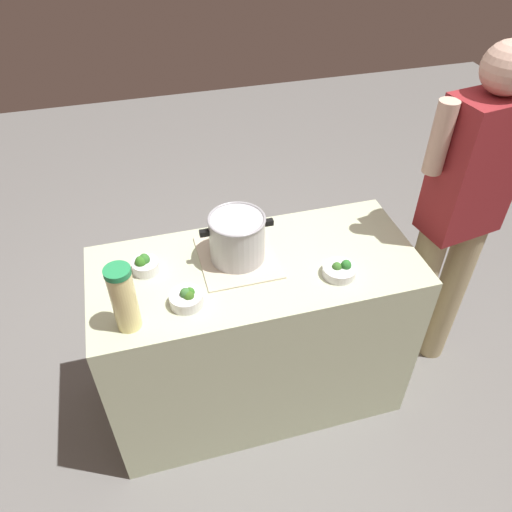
% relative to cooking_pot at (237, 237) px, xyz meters
% --- Properties ---
extents(ground_plane, '(8.00, 8.00, 0.00)m').
position_rel_cooking_pot_xyz_m(ground_plane, '(0.06, -0.07, -1.03)').
color(ground_plane, slate).
extents(counter_slab, '(1.39, 0.62, 0.92)m').
position_rel_cooking_pot_xyz_m(counter_slab, '(0.06, -0.07, -0.57)').
color(counter_slab, beige).
rests_on(counter_slab, ground_plane).
extents(dish_cloth, '(0.32, 0.36, 0.01)m').
position_rel_cooking_pot_xyz_m(dish_cloth, '(-0.00, 0.00, -0.11)').
color(dish_cloth, beige).
rests_on(dish_cloth, counter_slab).
extents(cooking_pot, '(0.31, 0.24, 0.20)m').
position_rel_cooking_pot_xyz_m(cooking_pot, '(0.00, 0.00, 0.00)').
color(cooking_pot, '#B7B7BC').
rests_on(cooking_pot, dish_cloth).
extents(lemonade_pitcher, '(0.09, 0.09, 0.28)m').
position_rel_cooking_pot_xyz_m(lemonade_pitcher, '(-0.47, -0.26, 0.03)').
color(lemonade_pitcher, '#F9E793').
rests_on(lemonade_pitcher, counter_slab).
extents(broccoli_bowl_front, '(0.13, 0.13, 0.08)m').
position_rel_cooking_pot_xyz_m(broccoli_bowl_front, '(-0.25, -0.21, -0.08)').
color(broccoli_bowl_front, silver).
rests_on(broccoli_bowl_front, counter_slab).
extents(broccoli_bowl_center, '(0.14, 0.14, 0.07)m').
position_rel_cooking_pot_xyz_m(broccoli_bowl_center, '(0.38, -0.21, -0.09)').
color(broccoli_bowl_center, silver).
rests_on(broccoli_bowl_center, counter_slab).
extents(broccoli_bowl_back, '(0.11, 0.11, 0.08)m').
position_rel_cooking_pot_xyz_m(broccoli_bowl_back, '(-0.39, 0.02, -0.08)').
color(broccoli_bowl_back, silver).
rests_on(broccoli_bowl_back, counter_slab).
extents(person_cook, '(0.50, 0.25, 1.75)m').
position_rel_cooking_pot_xyz_m(person_cook, '(1.01, -0.06, -0.06)').
color(person_cook, tan).
rests_on(person_cook, ground_plane).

